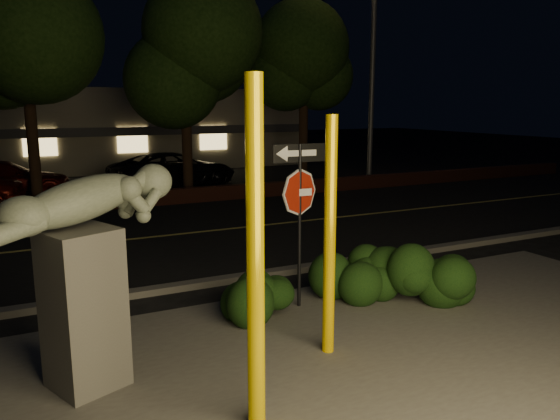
{
  "coord_description": "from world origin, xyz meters",
  "views": [
    {
      "loc": [
        -3.15,
        -6.2,
        3.26
      ],
      "look_at": [
        0.61,
        1.44,
        1.6
      ],
      "focal_mm": 35.0,
      "sensor_mm": 36.0,
      "label": 1
    }
  ],
  "objects_px": {
    "streetlight": "(369,28)",
    "parked_car_darkred": "(4,179)",
    "parked_car_dark": "(174,170)",
    "signpost": "(300,193)",
    "yellow_pole_right": "(330,238)",
    "sculpture": "(83,257)",
    "yellow_pole_left": "(255,261)"
  },
  "relations": [
    {
      "from": "signpost",
      "to": "parked_car_dark",
      "type": "relative_size",
      "value": 0.53
    },
    {
      "from": "yellow_pole_left",
      "to": "streetlight",
      "type": "height_order",
      "value": "streetlight"
    },
    {
      "from": "parked_car_dark",
      "to": "streetlight",
      "type": "bearing_deg",
      "value": -122.84
    },
    {
      "from": "yellow_pole_left",
      "to": "signpost",
      "type": "relative_size",
      "value": 1.34
    },
    {
      "from": "parked_car_darkred",
      "to": "streetlight",
      "type": "bearing_deg",
      "value": -102.46
    },
    {
      "from": "yellow_pole_left",
      "to": "streetlight",
      "type": "distance_m",
      "value": 18.02
    },
    {
      "from": "signpost",
      "to": "sculpture",
      "type": "relative_size",
      "value": 1.05
    },
    {
      "from": "yellow_pole_left",
      "to": "parked_car_dark",
      "type": "height_order",
      "value": "yellow_pole_left"
    },
    {
      "from": "yellow_pole_right",
      "to": "parked_car_dark",
      "type": "distance_m",
      "value": 15.51
    },
    {
      "from": "parked_car_dark",
      "to": "sculpture",
      "type": "bearing_deg",
      "value": 149.54
    },
    {
      "from": "yellow_pole_right",
      "to": "parked_car_darkred",
      "type": "bearing_deg",
      "value": 104.07
    },
    {
      "from": "signpost",
      "to": "sculpture",
      "type": "height_order",
      "value": "signpost"
    },
    {
      "from": "signpost",
      "to": "streetlight",
      "type": "xyz_separation_m",
      "value": [
        8.89,
        10.89,
        4.28
      ]
    },
    {
      "from": "yellow_pole_left",
      "to": "parked_car_dark",
      "type": "bearing_deg",
      "value": 77.34
    },
    {
      "from": "yellow_pole_right",
      "to": "signpost",
      "type": "relative_size",
      "value": 1.18
    },
    {
      "from": "yellow_pole_right",
      "to": "streetlight",
      "type": "xyz_separation_m",
      "value": [
        9.33,
        12.53,
        4.6
      ]
    },
    {
      "from": "streetlight",
      "to": "parked_car_darkred",
      "type": "height_order",
      "value": "streetlight"
    },
    {
      "from": "sculpture",
      "to": "parked_car_darkred",
      "type": "height_order",
      "value": "sculpture"
    },
    {
      "from": "yellow_pole_right",
      "to": "parked_car_darkred",
      "type": "distance_m",
      "value": 16.04
    },
    {
      "from": "yellow_pole_left",
      "to": "sculpture",
      "type": "bearing_deg",
      "value": 130.44
    },
    {
      "from": "sculpture",
      "to": "yellow_pole_right",
      "type": "bearing_deg",
      "value": -31.83
    },
    {
      "from": "parked_car_dark",
      "to": "signpost",
      "type": "bearing_deg",
      "value": 161.36
    },
    {
      "from": "signpost",
      "to": "sculpture",
      "type": "xyz_separation_m",
      "value": [
        -3.38,
        -1.15,
        -0.32
      ]
    },
    {
      "from": "sculpture",
      "to": "parked_car_darkred",
      "type": "xyz_separation_m",
      "value": [
        -0.95,
        15.04,
        -0.91
      ]
    },
    {
      "from": "signpost",
      "to": "sculpture",
      "type": "bearing_deg",
      "value": -158.92
    },
    {
      "from": "streetlight",
      "to": "parked_car_darkred",
      "type": "distance_m",
      "value": 14.64
    },
    {
      "from": "parked_car_dark",
      "to": "parked_car_darkred",
      "type": "bearing_deg",
      "value": 76.63
    },
    {
      "from": "sculpture",
      "to": "streetlight",
      "type": "bearing_deg",
      "value": 22.02
    },
    {
      "from": "yellow_pole_right",
      "to": "signpost",
      "type": "height_order",
      "value": "yellow_pole_right"
    },
    {
      "from": "yellow_pole_left",
      "to": "sculpture",
      "type": "height_order",
      "value": "yellow_pole_left"
    },
    {
      "from": "yellow_pole_right",
      "to": "parked_car_darkred",
      "type": "xyz_separation_m",
      "value": [
        -3.89,
        15.53,
        -0.92
      ]
    },
    {
      "from": "yellow_pole_left",
      "to": "signpost",
      "type": "xyz_separation_m",
      "value": [
        1.98,
        2.79,
        0.11
      ]
    }
  ]
}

